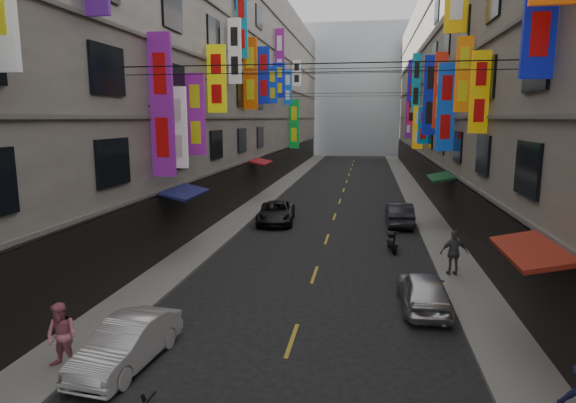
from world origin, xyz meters
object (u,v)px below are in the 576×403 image
(pedestrian_lfar, at_px, (62,336))
(pedestrian_rfar, at_px, (454,253))
(car_right_far, at_px, (399,214))
(car_left_mid, at_px, (127,343))
(car_right_mid, at_px, (423,290))
(car_left_far, at_px, (276,213))
(scooter_far_right, at_px, (392,242))

(pedestrian_lfar, relative_size, pedestrian_rfar, 0.92)
(car_right_far, xyz_separation_m, pedestrian_rfar, (1.55, -9.47, 0.35))
(car_left_mid, bearing_deg, car_right_mid, 38.07)
(car_right_far, height_order, pedestrian_lfar, pedestrian_lfar)
(car_left_far, height_order, pedestrian_rfar, pedestrian_rfar)
(car_right_mid, bearing_deg, pedestrian_rfar, -115.65)
(car_right_far, bearing_deg, pedestrian_lfar, 62.28)
(car_left_mid, height_order, car_right_far, car_right_far)
(car_left_mid, height_order, car_right_mid, car_right_mid)
(car_left_mid, relative_size, pedestrian_rfar, 2.01)
(car_left_mid, height_order, pedestrian_lfar, pedestrian_lfar)
(car_left_mid, relative_size, car_right_far, 0.88)
(car_left_mid, bearing_deg, car_left_far, 93.43)
(car_left_mid, xyz_separation_m, car_left_far, (0.58, 17.62, 0.04))
(scooter_far_right, height_order, car_right_far, car_right_far)
(car_right_mid, xyz_separation_m, pedestrian_rfar, (1.55, 3.51, 0.40))
(car_left_far, bearing_deg, pedestrian_lfar, -102.43)
(pedestrian_lfar, bearing_deg, car_left_far, 92.43)
(car_right_mid, bearing_deg, car_left_mid, 30.99)
(scooter_far_right, height_order, car_left_mid, car_left_mid)
(scooter_far_right, height_order, pedestrian_rfar, pedestrian_rfar)
(scooter_far_right, height_order, pedestrian_lfar, pedestrian_lfar)
(pedestrian_rfar, bearing_deg, car_left_mid, 33.01)
(scooter_far_right, relative_size, car_right_far, 0.43)
(scooter_far_right, xyz_separation_m, pedestrian_rfar, (2.25, -3.64, 0.60))
(car_right_far, bearing_deg, scooter_far_right, 82.21)
(car_left_mid, xyz_separation_m, car_right_mid, (8.00, 5.15, 0.03))
(scooter_far_right, bearing_deg, car_left_far, -46.51)
(scooter_far_right, bearing_deg, car_right_mid, 87.49)
(pedestrian_rfar, bearing_deg, pedestrian_lfar, 30.95)
(car_right_far, relative_size, pedestrian_rfar, 2.27)
(pedestrian_lfar, bearing_deg, pedestrian_rfar, 48.84)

